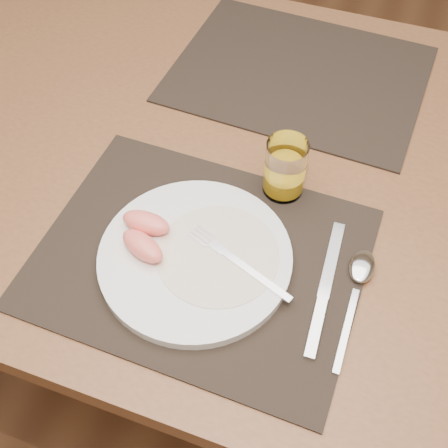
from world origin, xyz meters
TOP-DOWN VIEW (x-y plane):
  - ground at (0.00, 0.00)m, footprint 5.00×5.00m
  - table at (0.00, 0.00)m, footprint 1.40×0.90m
  - placemat_near at (-0.03, -0.22)m, footprint 0.46×0.36m
  - placemat_far at (-0.00, 0.22)m, footprint 0.47×0.37m
  - plate at (-0.03, -0.23)m, footprint 0.27×0.27m
  - plate_dressing at (-0.00, -0.22)m, footprint 0.17×0.17m
  - fork at (0.02, -0.22)m, footprint 0.17×0.08m
  - knife at (0.15, -0.23)m, footprint 0.03×0.22m
  - spoon at (0.19, -0.18)m, footprint 0.04×0.19m
  - juice_glass at (0.05, -0.06)m, footprint 0.06×0.06m
  - grapefruit_wedges at (-0.11, -0.23)m, footprint 0.09×0.08m

SIDE VIEW (x-z plane):
  - ground at x=0.00m, z-range 0.00..0.00m
  - table at x=0.00m, z-range 0.29..1.04m
  - placemat_near at x=-0.03m, z-range 0.75..0.75m
  - placemat_far at x=0.00m, z-range 0.75..0.75m
  - knife at x=0.15m, z-range 0.75..0.76m
  - spoon at x=0.19m, z-range 0.75..0.77m
  - plate at x=-0.03m, z-range 0.75..0.77m
  - plate_dressing at x=0.00m, z-range 0.77..0.77m
  - fork at x=0.02m, z-range 0.77..0.77m
  - grapefruit_wedges at x=-0.11m, z-range 0.77..0.80m
  - juice_glass at x=0.05m, z-range 0.75..0.84m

